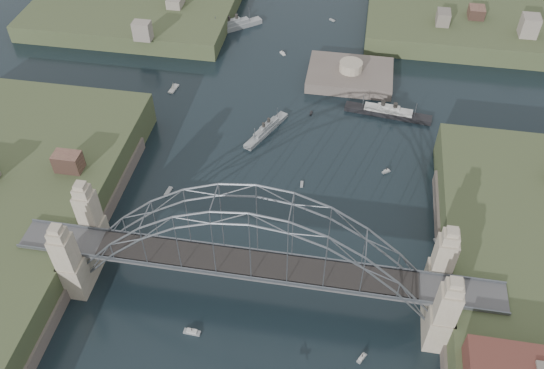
{
  "coord_description": "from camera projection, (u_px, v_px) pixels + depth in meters",
  "views": [
    {
      "loc": [
        12.89,
        -58.6,
        87.25
      ],
      "look_at": [
        0.0,
        18.0,
        10.0
      ],
      "focal_mm": 37.92,
      "sensor_mm": 36.0,
      "label": 1
    }
  ],
  "objects": [
    {
      "name": "small_boat_m",
      "position": [
        362.0,
        358.0,
        94.55
      ],
      "size": [
        1.68,
        2.19,
        1.43
      ],
      "color": "beige",
      "rests_on": "ground"
    },
    {
      "name": "small_boat_i",
      "position": [
        438.0,
        243.0,
        111.84
      ],
      "size": [
        1.66,
        2.58,
        1.43
      ],
      "color": "beige",
      "rests_on": "ground"
    },
    {
      "name": "small_boat_e",
      "position": [
        173.0,
        87.0,
        148.13
      ],
      "size": [
        1.98,
        4.14,
        2.38
      ],
      "color": "beige",
      "rests_on": "ground"
    },
    {
      "name": "naval_cruiser_near",
      "position": [
        266.0,
        130.0,
        135.74
      ],
      "size": [
        8.39,
        14.81,
        4.62
      ],
      "color": "gray",
      "rests_on": "ground"
    },
    {
      "name": "small_boat_f",
      "position": [
        311.0,
        113.0,
        141.16
      ],
      "size": [
        0.6,
        1.55,
        0.45
      ],
      "color": "beige",
      "rests_on": "ground"
    },
    {
      "name": "headland_nw",
      "position": [
        137.0,
        12.0,
        176.56
      ],
      "size": [
        60.0,
        45.0,
        9.0
      ],
      "primitive_type": "cube",
      "color": "#3A4527",
      "rests_on": "ground"
    },
    {
      "name": "small_boat_c",
      "position": [
        192.0,
        332.0,
        97.98
      ],
      "size": [
        2.97,
        1.11,
        1.43
      ],
      "color": "beige",
      "rests_on": "ground"
    },
    {
      "name": "small_boat_k",
      "position": [
        332.0,
        20.0,
        173.56
      ],
      "size": [
        1.92,
        1.64,
        0.45
      ],
      "color": "beige",
      "rests_on": "ground"
    },
    {
      "name": "small_boat_b",
      "position": [
        302.0,
        184.0,
        123.55
      ],
      "size": [
        0.71,
        1.8,
        0.45
      ],
      "color": "beige",
      "rests_on": "ground"
    },
    {
      "name": "small_boat_d",
      "position": [
        386.0,
        171.0,
        126.21
      ],
      "size": [
        1.88,
        1.61,
        1.43
      ],
      "color": "beige",
      "rests_on": "ground"
    },
    {
      "name": "ocean_liner",
      "position": [
        388.0,
        112.0,
        140.33
      ],
      "size": [
        21.32,
        5.41,
        5.19
      ],
      "color": "black",
      "rests_on": "ground"
    },
    {
      "name": "headland_ne",
      "position": [
        484.0,
        15.0,
        174.51
      ],
      "size": [
        70.0,
        55.0,
        9.5
      ],
      "primitive_type": "cube",
      "color": "#3A4527",
      "rests_on": "ground"
    },
    {
      "name": "naval_cruiser_far",
      "position": [
        233.0,
        27.0,
        169.31
      ],
      "size": [
        15.77,
        13.43,
        6.16
      ],
      "color": "gray",
      "rests_on": "ground"
    },
    {
      "name": "small_boat_l",
      "position": [
        130.0,
        148.0,
        131.97
      ],
      "size": [
        2.55,
        2.2,
        0.45
      ],
      "color": "beige",
      "rests_on": "ground"
    },
    {
      "name": "small_boat_a",
      "position": [
        168.0,
        192.0,
        122.01
      ],
      "size": [
        1.32,
        2.83,
        0.45
      ],
      "color": "beige",
      "rests_on": "ground"
    },
    {
      "name": "bridge",
      "position": [
        254.0,
        250.0,
        95.32
      ],
      "size": [
        84.0,
        13.8,
        24.6
      ],
      "color": "#49494C",
      "rests_on": "ground"
    },
    {
      "name": "small_boat_h",
      "position": [
        283.0,
        53.0,
        160.22
      ],
      "size": [
        1.86,
        2.05,
        1.43
      ],
      "color": "beige",
      "rests_on": "ground"
    },
    {
      "name": "ground",
      "position": [
        256.0,
        293.0,
        104.01
      ],
      "size": [
        500.0,
        500.0,
        0.0
      ],
      "primitive_type": "plane",
      "color": "black",
      "rests_on": "ground"
    },
    {
      "name": "fort_island",
      "position": [
        349.0,
        81.0,
        151.78
      ],
      "size": [
        22.0,
        16.0,
        9.4
      ],
      "color": "#574C45",
      "rests_on": "ground"
    }
  ]
}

